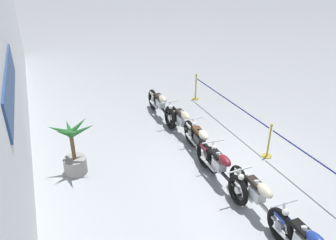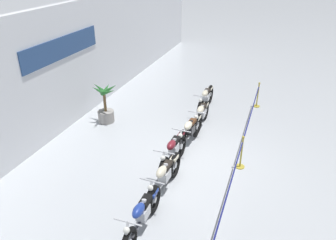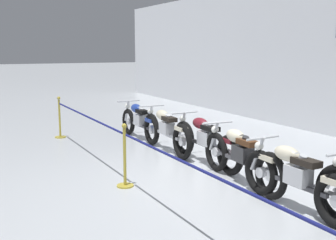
{
  "view_description": "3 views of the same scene",
  "coord_description": "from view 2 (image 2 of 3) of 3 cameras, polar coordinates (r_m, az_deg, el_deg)",
  "views": [
    {
      "loc": [
        -6.34,
        4.4,
        5.14
      ],
      "look_at": [
        1.47,
        1.18,
        0.91
      ],
      "focal_mm": 35.0,
      "sensor_mm": 36.0,
      "label": 1
    },
    {
      "loc": [
        -8.34,
        -1.91,
        5.65
      ],
      "look_at": [
        0.37,
        1.18,
        0.93
      ],
      "focal_mm": 35.0,
      "sensor_mm": 36.0,
      "label": 2
    },
    {
      "loc": [
        6.12,
        -3.72,
        2.24
      ],
      "look_at": [
        -1.19,
        0.14,
        0.83
      ],
      "focal_mm": 45.0,
      "sensor_mm": 36.0,
      "label": 3
    }
  ],
  "objects": [
    {
      "name": "potted_palm_left_of_row",
      "position": [
        12.26,
        -10.85,
        2.29
      ],
      "size": [
        1.08,
        1.15,
        1.55
      ],
      "color": "gray",
      "rests_on": "ground"
    },
    {
      "name": "stanchion_mid_right",
      "position": [
        13.88,
        15.29,
        3.65
      ],
      "size": [
        0.28,
        0.28,
        1.05
      ],
      "color": "gold",
      "rests_on": "ground"
    },
    {
      "name": "motorcycle_cream_5",
      "position": [
        13.06,
        6.54,
        3.56
      ],
      "size": [
        2.4,
        0.62,
        0.97
      ],
      "color": "black",
      "rests_on": "ground"
    },
    {
      "name": "motorcycle_cream_1",
      "position": [
        8.57,
        -0.72,
        -10.1
      ],
      "size": [
        2.3,
        0.62,
        0.95
      ],
      "color": "black",
      "rests_on": "ground"
    },
    {
      "name": "stanchion_far_left",
      "position": [
        8.57,
        11.61,
        -8.66
      ],
      "size": [
        8.99,
        0.28,
        1.05
      ],
      "color": "gold",
      "rests_on": "ground"
    },
    {
      "name": "motorcycle_blue_0",
      "position": [
        7.59,
        -4.54,
        -16.29
      ],
      "size": [
        2.09,
        0.62,
        0.92
      ],
      "color": "black",
      "rests_on": "ground"
    },
    {
      "name": "stanchion_mid_left",
      "position": [
        9.83,
        12.59,
        -6.26
      ],
      "size": [
        0.28,
        0.28,
        1.05
      ],
      "color": "gold",
      "rests_on": "ground"
    },
    {
      "name": "motorcycle_cream_3",
      "position": [
        10.67,
        3.79,
        -2.05
      ],
      "size": [
        2.33,
        0.62,
        0.94
      ],
      "color": "black",
      "rests_on": "ground"
    },
    {
      "name": "back_wall",
      "position": [
        11.47,
        -19.74,
        7.46
      ],
      "size": [
        28.0,
        0.29,
        4.2
      ],
      "color": "white",
      "rests_on": "ground"
    },
    {
      "name": "ground_plane",
      "position": [
        10.25,
        5.57,
        -6.52
      ],
      "size": [
        120.0,
        120.0,
        0.0
      ],
      "primitive_type": "plane",
      "color": "#B2B7BC"
    },
    {
      "name": "motorcycle_maroon_2",
      "position": [
        9.63,
        0.89,
        -5.51
      ],
      "size": [
        2.36,
        0.62,
        0.94
      ],
      "color": "black",
      "rests_on": "ground"
    },
    {
      "name": "motorcycle_cream_4",
      "position": [
        11.78,
        5.8,
        0.76
      ],
      "size": [
        2.13,
        0.62,
        0.93
      ],
      "color": "black",
      "rests_on": "ground"
    }
  ]
}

